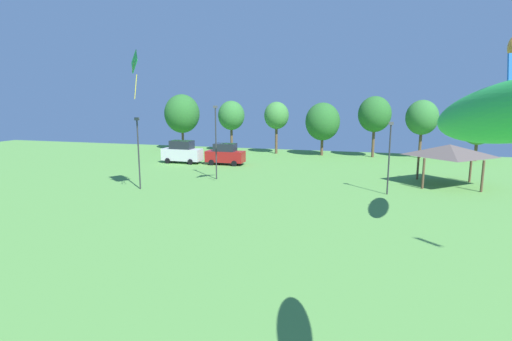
{
  "coord_description": "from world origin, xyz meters",
  "views": [
    {
      "loc": [
        3.58,
        1.35,
        7.42
      ],
      "look_at": [
        -0.45,
        15.33,
        4.82
      ],
      "focal_mm": 28.0,
      "sensor_mm": 36.0,
      "label": 1
    }
  ],
  "objects": [
    {
      "name": "kite_flying_1",
      "position": [
        5.8,
        9.0,
        7.21
      ],
      "size": [
        2.39,
        4.96,
        1.82
      ],
      "color": "green"
    },
    {
      "name": "kite_flying_3",
      "position": [
        -12.84,
        27.09,
        9.93
      ],
      "size": [
        1.27,
        1.23,
        3.49
      ],
      "color": "green"
    },
    {
      "name": "parked_car_leftmost",
      "position": [
        -17.76,
        43.83,
        1.29
      ],
      "size": [
        4.75,
        1.98,
        2.66
      ],
      "rotation": [
        0.0,
        0.0,
        -0.01
      ],
      "color": "silver",
      "rests_on": "ground"
    },
    {
      "name": "parked_car_second_from_left",
      "position": [
        -12.43,
        44.1,
        1.2
      ],
      "size": [
        4.44,
        1.97,
        2.45
      ],
      "rotation": [
        0.0,
        0.0,
        0.01
      ],
      "color": "maroon",
      "rests_on": "ground"
    },
    {
      "name": "park_pavilion",
      "position": [
        10.21,
        38.91,
        3.08
      ],
      "size": [
        5.77,
        5.36,
        3.6
      ],
      "color": "brown",
      "rests_on": "ground"
    },
    {
      "name": "light_post_0",
      "position": [
        5.05,
        33.84,
        3.26
      ],
      "size": [
        0.36,
        0.2,
        5.72
      ],
      "color": "#2D2D33",
      "rests_on": "ground"
    },
    {
      "name": "light_post_1",
      "position": [
        -14.83,
        30.12,
        3.39
      ],
      "size": [
        0.36,
        0.2,
        5.98
      ],
      "color": "#2D2D33",
      "rests_on": "ground"
    },
    {
      "name": "light_post_2",
      "position": [
        -10.24,
        35.85,
        3.84
      ],
      "size": [
        0.36,
        0.2,
        6.87
      ],
      "color": "#2D2D33",
      "rests_on": "ground"
    },
    {
      "name": "treeline_tree_0",
      "position": [
        -23.54,
        55.75,
        5.33
      ],
      "size": [
        5.18,
        5.18,
        8.19
      ],
      "color": "brown",
      "rests_on": "ground"
    },
    {
      "name": "treeline_tree_1",
      "position": [
        -15.72,
        55.59,
        5.15
      ],
      "size": [
        3.77,
        3.77,
        7.25
      ],
      "color": "brown",
      "rests_on": "ground"
    },
    {
      "name": "treeline_tree_2",
      "position": [
        -8.98,
        55.09,
        5.22
      ],
      "size": [
        3.38,
        3.38,
        7.12
      ],
      "color": "brown",
      "rests_on": "ground"
    },
    {
      "name": "treeline_tree_3",
      "position": [
        -2.65,
        54.94,
        4.52
      ],
      "size": [
        4.55,
        4.55,
        7.03
      ],
      "color": "brown",
      "rests_on": "ground"
    },
    {
      "name": "treeline_tree_4",
      "position": [
        3.93,
        55.2,
        5.54
      ],
      "size": [
        4.17,
        4.17,
        7.86
      ],
      "color": "brown",
      "rests_on": "ground"
    },
    {
      "name": "treeline_tree_5",
      "position": [
        9.73,
        56.17,
        5.16
      ],
      "size": [
        4.01,
        4.01,
        7.38
      ],
      "color": "brown",
      "rests_on": "ground"
    },
    {
      "name": "treeline_tree_6",
      "position": [
        16.0,
        55.21,
        4.16
      ],
      "size": [
        3.98,
        3.98,
        6.37
      ],
      "color": "brown",
      "rests_on": "ground"
    }
  ]
}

